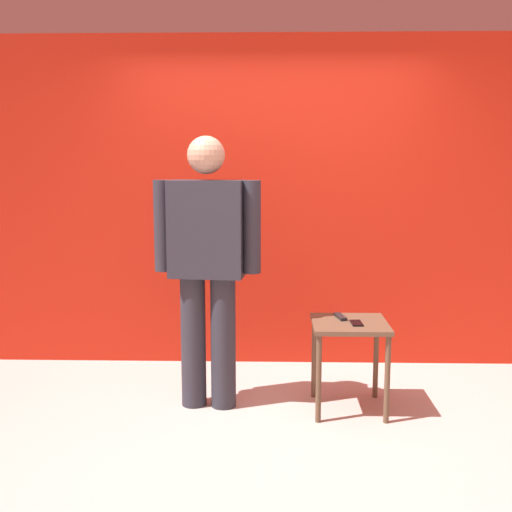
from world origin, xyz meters
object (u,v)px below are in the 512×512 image
object	(u,v)px
standing_person	(207,259)
side_table	(349,337)
cell_phone	(356,323)
tv_remote	(340,317)

from	to	relation	value
standing_person	side_table	world-z (taller)	standing_person
cell_phone	tv_remote	bearing A→B (deg)	119.05
tv_remote	side_table	bearing A→B (deg)	-73.09
tv_remote	cell_phone	bearing A→B (deg)	-69.89
cell_phone	tv_remote	distance (m)	0.17
standing_person	side_table	distance (m)	1.08
side_table	tv_remote	world-z (taller)	tv_remote
standing_person	cell_phone	world-z (taller)	standing_person
standing_person	side_table	xyz separation A→B (m)	(0.95, -0.04, -0.52)
side_table	cell_phone	xyz separation A→B (m)	(0.04, -0.05, 0.11)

